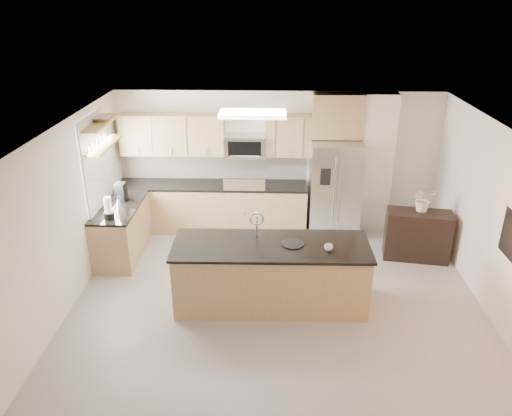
{
  "coord_description": "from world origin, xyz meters",
  "views": [
    {
      "loc": [
        -0.1,
        -5.78,
        4.25
      ],
      "look_at": [
        -0.34,
        1.3,
        1.15
      ],
      "focal_mm": 35.0,
      "sensor_mm": 36.0,
      "label": 1
    }
  ],
  "objects_px": {
    "microwave": "(245,146)",
    "bowl": "(100,118)",
    "platter": "(293,244)",
    "coffee_maker": "(121,192)",
    "island": "(271,274)",
    "credenza": "(417,235)",
    "cup": "(329,248)",
    "refrigerator": "(334,188)",
    "flower_vase": "(424,194)",
    "kettle": "(119,204)",
    "range": "(245,207)",
    "blender": "(108,209)"
  },
  "relations": [
    {
      "from": "island",
      "to": "flower_vase",
      "type": "relative_size",
      "value": 4.59
    },
    {
      "from": "coffee_maker",
      "to": "kettle",
      "type": "bearing_deg",
      "value": -79.88
    },
    {
      "from": "platter",
      "to": "refrigerator",
      "type": "bearing_deg",
      "value": 70.43
    },
    {
      "from": "cup",
      "to": "blender",
      "type": "height_order",
      "value": "blender"
    },
    {
      "from": "refrigerator",
      "to": "microwave",
      "type": "bearing_deg",
      "value": 174.14
    },
    {
      "from": "range",
      "to": "blender",
      "type": "height_order",
      "value": "blender"
    },
    {
      "from": "coffee_maker",
      "to": "cup",
      "type": "bearing_deg",
      "value": -27.77
    },
    {
      "from": "microwave",
      "to": "cup",
      "type": "relative_size",
      "value": 6.67
    },
    {
      "from": "blender",
      "to": "microwave",
      "type": "bearing_deg",
      "value": 39.51
    },
    {
      "from": "island",
      "to": "kettle",
      "type": "height_order",
      "value": "island"
    },
    {
      "from": "flower_vase",
      "to": "range",
      "type": "bearing_deg",
      "value": 162.59
    },
    {
      "from": "kettle",
      "to": "bowl",
      "type": "distance_m",
      "value": 1.41
    },
    {
      "from": "range",
      "to": "coffee_maker",
      "type": "xyz_separation_m",
      "value": [
        -2.1,
        -0.83,
        0.6
      ]
    },
    {
      "from": "kettle",
      "to": "coffee_maker",
      "type": "distance_m",
      "value": 0.4
    },
    {
      "from": "refrigerator",
      "to": "coffee_maker",
      "type": "distance_m",
      "value": 3.84
    },
    {
      "from": "refrigerator",
      "to": "flower_vase",
      "type": "relative_size",
      "value": 2.92
    },
    {
      "from": "range",
      "to": "credenza",
      "type": "height_order",
      "value": "range"
    },
    {
      "from": "cup",
      "to": "coffee_maker",
      "type": "relative_size",
      "value": 0.37
    },
    {
      "from": "bowl",
      "to": "credenza",
      "type": "bearing_deg",
      "value": -1.05
    },
    {
      "from": "bowl",
      "to": "flower_vase",
      "type": "height_order",
      "value": "bowl"
    },
    {
      "from": "island",
      "to": "flower_vase",
      "type": "height_order",
      "value": "flower_vase"
    },
    {
      "from": "coffee_maker",
      "to": "microwave",
      "type": "bearing_deg",
      "value": 24.41
    },
    {
      "from": "platter",
      "to": "coffee_maker",
      "type": "bearing_deg",
      "value": 150.8
    },
    {
      "from": "refrigerator",
      "to": "island",
      "type": "relative_size",
      "value": 0.64
    },
    {
      "from": "island",
      "to": "coffee_maker",
      "type": "relative_size",
      "value": 9.03
    },
    {
      "from": "microwave",
      "to": "bowl",
      "type": "xyz_separation_m",
      "value": [
        -2.25,
        -1.06,
        0.76
      ]
    },
    {
      "from": "credenza",
      "to": "blender",
      "type": "height_order",
      "value": "blender"
    },
    {
      "from": "island",
      "to": "kettle",
      "type": "xyz_separation_m",
      "value": [
        -2.53,
        1.25,
        0.54
      ]
    },
    {
      "from": "kettle",
      "to": "bowl",
      "type": "height_order",
      "value": "bowl"
    },
    {
      "from": "kettle",
      "to": "island",
      "type": "bearing_deg",
      "value": -26.28
    },
    {
      "from": "flower_vase",
      "to": "credenza",
      "type": "bearing_deg",
      "value": -120.91
    },
    {
      "from": "cup",
      "to": "flower_vase",
      "type": "distance_m",
      "value": 2.41
    },
    {
      "from": "refrigerator",
      "to": "bowl",
      "type": "distance_m",
      "value": 4.28
    },
    {
      "from": "island",
      "to": "credenza",
      "type": "height_order",
      "value": "island"
    },
    {
      "from": "credenza",
      "to": "bowl",
      "type": "height_order",
      "value": "bowl"
    },
    {
      "from": "range",
      "to": "bowl",
      "type": "xyz_separation_m",
      "value": [
        -2.25,
        -0.93,
        1.91
      ]
    },
    {
      "from": "island",
      "to": "bowl",
      "type": "relative_size",
      "value": 6.91
    },
    {
      "from": "range",
      "to": "island",
      "type": "height_order",
      "value": "island"
    },
    {
      "from": "platter",
      "to": "cup",
      "type": "bearing_deg",
      "value": -18.47
    },
    {
      "from": "coffee_maker",
      "to": "flower_vase",
      "type": "xyz_separation_m",
      "value": [
        5.13,
        -0.12,
        0.09
      ]
    },
    {
      "from": "credenza",
      "to": "flower_vase",
      "type": "xyz_separation_m",
      "value": [
        0.05,
        0.08,
        0.73
      ]
    },
    {
      "from": "kettle",
      "to": "range",
      "type": "bearing_deg",
      "value": 31.04
    },
    {
      "from": "range",
      "to": "flower_vase",
      "type": "bearing_deg",
      "value": -17.41
    },
    {
      "from": "island",
      "to": "coffee_maker",
      "type": "distance_m",
      "value": 3.13
    },
    {
      "from": "platter",
      "to": "bowl",
      "type": "height_order",
      "value": "bowl"
    },
    {
      "from": "platter",
      "to": "flower_vase",
      "type": "height_order",
      "value": "flower_vase"
    },
    {
      "from": "kettle",
      "to": "flower_vase",
      "type": "distance_m",
      "value": 5.07
    },
    {
      "from": "island",
      "to": "cup",
      "type": "bearing_deg",
      "value": -11.02
    },
    {
      "from": "refrigerator",
      "to": "island",
      "type": "bearing_deg",
      "value": -115.56
    },
    {
      "from": "island",
      "to": "coffee_maker",
      "type": "xyz_separation_m",
      "value": [
        -2.6,
        1.64,
        0.58
      ]
    }
  ]
}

